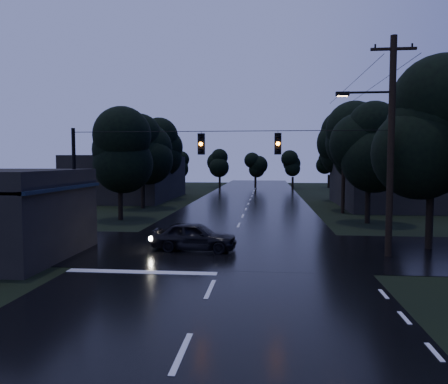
# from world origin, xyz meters

# --- Properties ---
(ground) EXTENTS (160.00, 160.00, 0.00)m
(ground) POSITION_xyz_m (0.00, 0.00, 0.00)
(ground) COLOR black
(ground) RESTS_ON ground
(main_road) EXTENTS (12.00, 120.00, 0.02)m
(main_road) POSITION_xyz_m (0.00, 30.00, 0.00)
(main_road) COLOR black
(main_road) RESTS_ON ground
(cross_street) EXTENTS (60.00, 9.00, 0.02)m
(cross_street) POSITION_xyz_m (0.00, 12.00, 0.00)
(cross_street) COLOR black
(cross_street) RESTS_ON ground
(building_far_right) EXTENTS (10.00, 14.00, 4.40)m
(building_far_right) POSITION_xyz_m (14.00, 34.00, 2.20)
(building_far_right) COLOR black
(building_far_right) RESTS_ON ground
(building_far_left) EXTENTS (10.00, 16.00, 5.00)m
(building_far_left) POSITION_xyz_m (-14.00, 40.00, 2.50)
(building_far_left) COLOR black
(building_far_left) RESTS_ON ground
(utility_pole_main) EXTENTS (3.50, 0.30, 10.00)m
(utility_pole_main) POSITION_xyz_m (7.41, 11.00, 5.26)
(utility_pole_main) COLOR black
(utility_pole_main) RESTS_ON ground
(utility_pole_far) EXTENTS (2.00, 0.30, 7.50)m
(utility_pole_far) POSITION_xyz_m (8.30, 28.00, 3.88)
(utility_pole_far) COLOR black
(utility_pole_far) RESTS_ON ground
(anchor_pole_left) EXTENTS (0.18, 0.18, 6.00)m
(anchor_pole_left) POSITION_xyz_m (-7.50, 11.00, 3.00)
(anchor_pole_left) COLOR black
(anchor_pole_left) RESTS_ON ground
(span_signals) EXTENTS (15.00, 0.37, 1.12)m
(span_signals) POSITION_xyz_m (0.56, 10.99, 5.24)
(span_signals) COLOR black
(span_signals) RESTS_ON ground
(tree_corner_near) EXTENTS (4.48, 4.48, 9.44)m
(tree_corner_near) POSITION_xyz_m (10.00, 13.00, 5.99)
(tree_corner_near) COLOR black
(tree_corner_near) RESTS_ON ground
(tree_left_a) EXTENTS (3.92, 3.92, 8.26)m
(tree_left_a) POSITION_xyz_m (-9.00, 22.00, 5.24)
(tree_left_a) COLOR black
(tree_left_a) RESTS_ON ground
(tree_left_b) EXTENTS (4.20, 4.20, 8.85)m
(tree_left_b) POSITION_xyz_m (-9.60, 30.00, 5.62)
(tree_left_b) COLOR black
(tree_left_b) RESTS_ON ground
(tree_left_c) EXTENTS (4.48, 4.48, 9.44)m
(tree_left_c) POSITION_xyz_m (-10.20, 40.00, 5.99)
(tree_left_c) COLOR black
(tree_left_c) RESTS_ON ground
(tree_right_a) EXTENTS (4.20, 4.20, 8.85)m
(tree_right_a) POSITION_xyz_m (9.00, 22.00, 5.62)
(tree_right_a) COLOR black
(tree_right_a) RESTS_ON ground
(tree_right_b) EXTENTS (4.48, 4.48, 9.44)m
(tree_right_b) POSITION_xyz_m (9.60, 30.00, 5.99)
(tree_right_b) COLOR black
(tree_right_b) RESTS_ON ground
(tree_right_c) EXTENTS (4.76, 4.76, 10.03)m
(tree_right_c) POSITION_xyz_m (10.20, 40.00, 6.37)
(tree_right_c) COLOR black
(tree_right_c) RESTS_ON ground
(car) EXTENTS (4.25, 1.92, 1.42)m
(car) POSITION_xyz_m (-1.63, 11.48, 0.71)
(car) COLOR black
(car) RESTS_ON ground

